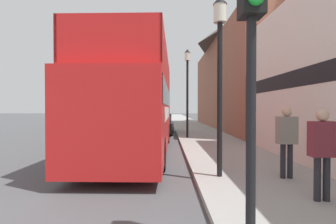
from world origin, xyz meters
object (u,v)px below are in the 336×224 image
(traffic_signal, at_px, (252,27))
(lamp_post_second, at_px, (187,77))
(lamp_post_nearest, at_px, (220,52))
(pedestrian_third, at_px, (287,135))
(parked_car_ahead_of_bus, at_px, (160,125))
(tour_bus, at_px, (138,109))
(pedestrian_second, at_px, (322,146))

(traffic_signal, xyz_separation_m, lamp_post_second, (0.19, 12.20, 0.84))
(lamp_post_nearest, bearing_deg, pedestrian_third, -6.85)
(lamp_post_second, bearing_deg, parked_car_ahead_of_bus, 116.34)
(tour_bus, relative_size, lamp_post_nearest, 2.30)
(tour_bus, bearing_deg, parked_car_ahead_of_bus, 86.15)
(pedestrian_second, height_order, pedestrian_third, pedestrian_third)
(pedestrian_third, relative_size, traffic_signal, 0.48)
(pedestrian_third, height_order, lamp_post_nearest, lamp_post_nearest)
(traffic_signal, bearing_deg, lamp_post_second, 89.10)
(tour_bus, bearing_deg, lamp_post_nearest, -57.86)
(pedestrian_second, bearing_deg, lamp_post_second, 98.87)
(parked_car_ahead_of_bus, xyz_separation_m, pedestrian_second, (3.32, -13.95, 0.49))
(pedestrian_second, relative_size, lamp_post_nearest, 0.37)
(pedestrian_second, height_order, traffic_signal, traffic_signal)
(tour_bus, bearing_deg, traffic_signal, -72.14)
(tour_bus, xyz_separation_m, lamp_post_nearest, (2.54, -4.32, 1.46))
(pedestrian_second, relative_size, lamp_post_second, 0.33)
(tour_bus, distance_m, traffic_signal, 8.10)
(pedestrian_third, distance_m, lamp_post_nearest, 2.64)
(parked_car_ahead_of_bus, distance_m, traffic_signal, 15.79)
(pedestrian_second, bearing_deg, traffic_signal, -138.55)
(lamp_post_nearest, distance_m, lamp_post_second, 8.81)
(parked_car_ahead_of_bus, relative_size, pedestrian_second, 2.44)
(parked_car_ahead_of_bus, bearing_deg, traffic_signal, -81.74)
(parked_car_ahead_of_bus, distance_m, pedestrian_second, 14.35)
(tour_bus, height_order, pedestrian_second, tour_bus)
(pedestrian_third, relative_size, lamp_post_nearest, 0.39)
(traffic_signal, relative_size, lamp_post_nearest, 0.81)
(pedestrian_second, relative_size, pedestrian_third, 0.97)
(traffic_signal, bearing_deg, lamp_post_nearest, 84.92)
(lamp_post_second, bearing_deg, tour_bus, -118.50)
(traffic_signal, xyz_separation_m, lamp_post_nearest, (0.30, 3.39, 0.44))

